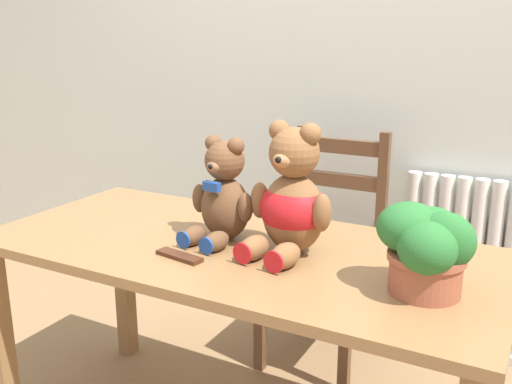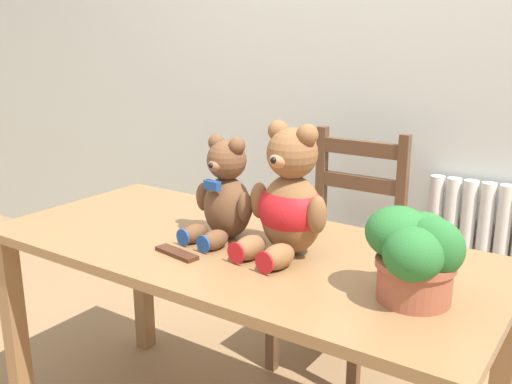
{
  "view_description": "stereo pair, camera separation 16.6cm",
  "coord_description": "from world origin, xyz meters",
  "views": [
    {
      "loc": [
        0.8,
        -1.03,
        1.32
      ],
      "look_at": [
        0.05,
        0.39,
        0.88
      ],
      "focal_mm": 40.0,
      "sensor_mm": 36.0,
      "label": 1
    },
    {
      "loc": [
        0.95,
        -0.94,
        1.32
      ],
      "look_at": [
        0.05,
        0.39,
        0.88
      ],
      "focal_mm": 40.0,
      "sensor_mm": 36.0,
      "label": 2
    }
  ],
  "objects": [
    {
      "name": "wall_back",
      "position": [
        0.0,
        1.43,
        1.3
      ],
      "size": [
        8.0,
        0.04,
        2.6
      ],
      "primitive_type": "cube",
      "color": "silver",
      "rests_on": "ground_plane"
    },
    {
      "name": "potted_plant",
      "position": [
        0.56,
        0.28,
        0.84
      ],
      "size": [
        0.24,
        0.22,
        0.22
      ],
      "color": "#9E5138",
      "rests_on": "dining_table"
    },
    {
      "name": "wooden_chair_behind",
      "position": [
        0.02,
        1.06,
        0.47
      ],
      "size": [
        0.4,
        0.43,
        0.95
      ],
      "rotation": [
        0.0,
        0.0,
        3.14
      ],
      "color": "brown",
      "rests_on": "ground_plane"
    },
    {
      "name": "radiator",
      "position": [
        0.59,
        1.36,
        0.35
      ],
      "size": [
        0.68,
        0.1,
        0.77
      ],
      "color": "silver",
      "rests_on": "ground_plane"
    },
    {
      "name": "dining_table",
      "position": [
        0.0,
        0.35,
        0.62
      ],
      "size": [
        1.55,
        0.7,
        0.72
      ],
      "color": "olive",
      "rests_on": "ground_plane"
    },
    {
      "name": "chocolate_bar",
      "position": [
        -0.09,
        0.18,
        0.73
      ],
      "size": [
        0.15,
        0.06,
        0.01
      ],
      "primitive_type": "cube",
      "rotation": [
        0.0,
        0.0,
        -0.16
      ],
      "color": "#472314",
      "rests_on": "dining_table"
    },
    {
      "name": "teddy_bear_right",
      "position": [
        0.17,
        0.38,
        0.87
      ],
      "size": [
        0.27,
        0.29,
        0.38
      ],
      "rotation": [
        0.0,
        0.0,
        3.0
      ],
      "color": "brown",
      "rests_on": "dining_table"
    },
    {
      "name": "teddy_bear_left",
      "position": [
        -0.06,
        0.38,
        0.86
      ],
      "size": [
        0.22,
        0.23,
        0.32
      ],
      "rotation": [
        0.0,
        0.0,
        3.02
      ],
      "color": "brown",
      "rests_on": "dining_table"
    }
  ]
}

